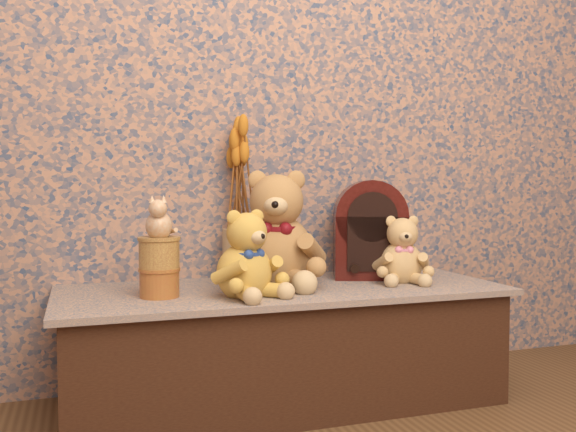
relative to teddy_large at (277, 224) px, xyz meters
name	(u,v)px	position (x,y,z in m)	size (l,w,h in m)	color
display_shelf	(283,344)	(0.01, -0.05, -0.40)	(1.46, 0.59, 0.39)	#385073
teddy_large	(277,224)	(0.00, 0.00, 0.00)	(0.33, 0.39, 0.42)	#AC7042
teddy_medium	(244,250)	(-0.16, -0.18, -0.07)	(0.23, 0.27, 0.29)	gold
teddy_small	(402,246)	(0.43, -0.08, -0.08)	(0.20, 0.24, 0.25)	tan
cathedral_radio	(370,229)	(0.37, 0.05, -0.03)	(0.26, 0.19, 0.36)	#3C0F0B
ceramic_vase	(238,254)	(-0.10, 0.15, -0.12)	(0.11, 0.11, 0.18)	tan
dried_stalks	(237,164)	(-0.10, 0.15, 0.21)	(0.24, 0.24, 0.47)	orange
biscuit_tin_lower	(159,283)	(-0.41, -0.11, -0.17)	(0.12, 0.12, 0.09)	gold
biscuit_tin_upper	(159,253)	(-0.41, -0.11, -0.08)	(0.12, 0.12, 0.09)	#DAC25F
cat_figurine	(159,216)	(-0.41, -0.11, 0.04)	(0.10, 0.11, 0.13)	silver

